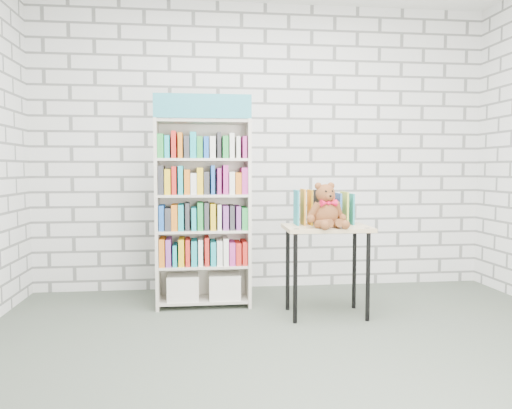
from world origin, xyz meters
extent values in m
plane|color=#464F43|center=(0.00, 0.00, 0.00)|extent=(4.50, 4.50, 0.00)
cube|color=silver|center=(0.00, 2.00, 1.40)|extent=(4.50, 0.02, 2.80)
cube|color=beige|center=(-1.01, 1.35, 0.80)|extent=(0.03, 0.31, 1.60)
cube|color=beige|center=(-0.24, 1.35, 0.80)|extent=(0.03, 0.31, 1.60)
cube|color=beige|center=(-0.62, 1.50, 0.80)|extent=(0.80, 0.02, 1.60)
cube|color=teal|center=(-0.62, 1.20, 1.70)|extent=(0.80, 0.02, 0.20)
cube|color=beige|center=(-0.62, 1.35, 0.05)|extent=(0.75, 0.29, 0.02)
cube|color=beige|center=(-0.62, 1.35, 0.36)|extent=(0.75, 0.29, 0.02)
cube|color=beige|center=(-0.62, 1.35, 0.66)|extent=(0.75, 0.29, 0.02)
cube|color=beige|center=(-0.62, 1.35, 0.96)|extent=(0.75, 0.29, 0.02)
cube|color=beige|center=(-0.62, 1.35, 1.26)|extent=(0.75, 0.29, 0.02)
cube|color=beige|center=(-0.62, 1.35, 1.59)|extent=(0.75, 0.29, 0.02)
cube|color=silver|center=(-0.80, 1.35, 0.17)|extent=(0.27, 0.25, 0.21)
cube|color=silver|center=(-0.44, 1.35, 0.17)|extent=(0.27, 0.25, 0.21)
cube|color=#BF338C|center=(-0.62, 1.34, 0.47)|extent=(0.75, 0.25, 0.21)
cube|color=#19A5B2|center=(-0.62, 1.34, 0.78)|extent=(0.75, 0.25, 0.21)
cube|color=white|center=(-0.62, 1.34, 1.08)|extent=(0.75, 0.25, 0.21)
cube|color=purple|center=(-0.62, 1.34, 1.38)|extent=(0.75, 0.25, 0.21)
cube|color=tan|center=(0.36, 0.95, 0.71)|extent=(0.69, 0.48, 0.03)
cylinder|color=black|center=(0.07, 0.78, 0.35)|extent=(0.03, 0.03, 0.70)
cylinder|color=black|center=(0.08, 1.14, 0.35)|extent=(0.03, 0.03, 0.70)
cylinder|color=black|center=(0.64, 0.77, 0.35)|extent=(0.03, 0.03, 0.70)
cylinder|color=black|center=(0.65, 1.13, 0.35)|extent=(0.03, 0.03, 0.70)
cylinder|color=black|center=(0.08, 0.79, 0.73)|extent=(0.05, 0.05, 0.01)
cylinder|color=black|center=(0.63, 0.78, 0.73)|extent=(0.05, 0.05, 0.01)
cube|color=teal|center=(0.13, 1.07, 0.87)|extent=(0.02, 0.21, 0.28)
cube|color=orange|center=(0.19, 1.07, 0.87)|extent=(0.02, 0.21, 0.28)
cube|color=orange|center=(0.25, 1.07, 0.87)|extent=(0.02, 0.21, 0.28)
cube|color=black|center=(0.30, 1.06, 0.87)|extent=(0.02, 0.21, 0.28)
cube|color=silver|center=(0.36, 1.06, 0.87)|extent=(0.02, 0.21, 0.28)
cube|color=#EA4929|center=(0.42, 1.06, 0.87)|extent=(0.02, 0.21, 0.28)
cube|color=#2F67B0|center=(0.48, 1.06, 0.87)|extent=(0.02, 0.21, 0.28)
cube|color=#BBC943|center=(0.53, 1.06, 0.87)|extent=(0.02, 0.21, 0.28)
cube|color=teal|center=(0.59, 1.06, 0.87)|extent=(0.02, 0.21, 0.28)
ellipsoid|color=brown|center=(0.32, 0.87, 0.83)|extent=(0.21, 0.18, 0.21)
sphere|color=brown|center=(0.32, 0.87, 0.99)|extent=(0.15, 0.15, 0.15)
sphere|color=brown|center=(0.27, 0.87, 1.05)|extent=(0.06, 0.06, 0.06)
sphere|color=brown|center=(0.37, 0.89, 1.05)|extent=(0.06, 0.06, 0.06)
sphere|color=brown|center=(0.33, 0.81, 0.97)|extent=(0.06, 0.06, 0.06)
sphere|color=black|center=(0.31, 0.80, 1.01)|extent=(0.02, 0.02, 0.02)
sphere|color=black|center=(0.36, 0.81, 1.01)|extent=(0.02, 0.02, 0.02)
sphere|color=black|center=(0.34, 0.78, 0.98)|extent=(0.02, 0.02, 0.02)
cylinder|color=brown|center=(0.22, 0.83, 0.86)|extent=(0.11, 0.08, 0.15)
cylinder|color=brown|center=(0.43, 0.87, 0.86)|extent=(0.11, 0.10, 0.15)
sphere|color=brown|center=(0.20, 0.81, 0.80)|extent=(0.06, 0.06, 0.06)
sphere|color=brown|center=(0.46, 0.86, 0.80)|extent=(0.06, 0.06, 0.06)
cylinder|color=brown|center=(0.28, 0.76, 0.77)|extent=(0.13, 0.17, 0.08)
cylinder|color=brown|center=(0.40, 0.78, 0.77)|extent=(0.08, 0.16, 0.08)
sphere|color=brown|center=(0.27, 0.68, 0.76)|extent=(0.07, 0.07, 0.07)
sphere|color=brown|center=(0.44, 0.72, 0.76)|extent=(0.07, 0.07, 0.07)
cone|color=red|center=(0.30, 0.80, 0.92)|extent=(0.07, 0.07, 0.06)
cone|color=red|center=(0.37, 0.82, 0.92)|extent=(0.07, 0.07, 0.06)
sphere|color=red|center=(0.33, 0.81, 0.92)|extent=(0.03, 0.03, 0.03)
camera|label=1|loc=(-0.67, -2.93, 1.19)|focal=35.00mm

